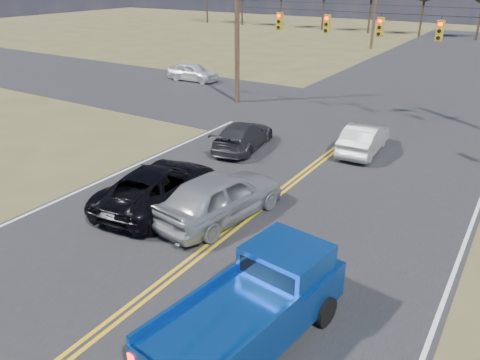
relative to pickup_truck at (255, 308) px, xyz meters
The scene contains 12 objects.
ground 3.47m from the pickup_truck, behind, with size 160.00×160.00×0.00m, color brown.
road_main 10.96m from the pickup_truck, 107.59° to the left, with size 14.00×120.00×0.02m, color #28282B.
road_cross 18.72m from the pickup_truck, 100.16° to the left, with size 120.00×12.00×0.02m, color #28282B.
signal_gantry 18.85m from the pickup_truck, 98.75° to the left, with size 19.60×4.83×10.00m.
utility_poles 18.22m from the pickup_truck, 100.73° to the left, with size 19.60×58.32×10.00m.
treeline 27.97m from the pickup_truck, 96.87° to the left, with size 87.00×117.80×7.40m.
pickup_truck is the anchor object (origin of this frame).
silver_suv 6.12m from the pickup_truck, 132.05° to the left, with size 2.07×5.14×1.75m, color #999CA1.
black_suv 7.83m from the pickup_truck, 147.67° to the left, with size 2.56×5.55×1.54m, color black.
white_car_queue 13.83m from the pickup_truck, 98.58° to the left, with size 1.50×4.29×1.41m, color beige.
dgrey_car_queue 13.21m from the pickup_truck, 123.21° to the left, with size 1.83×4.50×1.31m, color #343338.
cross_car_west 29.03m from the pickup_truck, 130.45° to the left, with size 4.17×1.68×1.42m, color white.
Camera 1 is at (7.59, -7.80, 7.99)m, focal length 35.00 mm.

